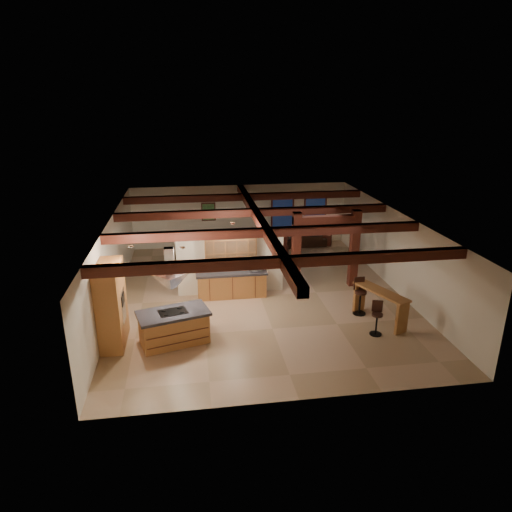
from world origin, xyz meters
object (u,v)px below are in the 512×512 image
at_px(bar_counter, 380,301).
at_px(kitchen_island, 174,327).
at_px(sofa, 305,240).
at_px(dining_table, 262,256).

bearing_deg(bar_counter, kitchen_island, -176.54).
xyz_separation_m(kitchen_island, bar_counter, (6.39, 0.39, 0.21)).
height_order(sofa, bar_counter, bar_counter).
distance_m(sofa, bar_counter, 7.90).
bearing_deg(sofa, kitchen_island, 53.20).
relative_size(kitchen_island, bar_counter, 1.08).
xyz_separation_m(sofa, bar_counter, (0.41, -7.88, 0.43)).
bearing_deg(bar_counter, dining_table, 115.73).
bearing_deg(bar_counter, sofa, 93.00).
bearing_deg(sofa, dining_table, 39.40).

